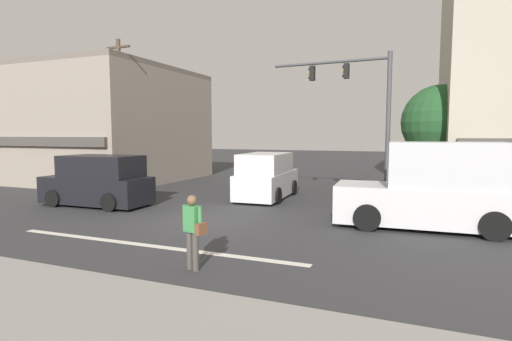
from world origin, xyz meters
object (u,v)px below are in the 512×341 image
Objects in this scene: traffic_light_mast at (363,105)px; pedestrian_foreground_with_bag at (193,228)px; utility_pole_near_left at (120,114)px; street_tree at (440,122)px; van_crossing_leftbound at (267,177)px; box_truck_waiting_far at (434,190)px; van_approaching_near at (98,182)px.

traffic_light_mast is 10.04m from pedestrian_foreground_with_bag.
utility_pole_near_left reaches higher than pedestrian_foreground_with_bag.
utility_pole_near_left is 12.23m from traffic_light_mast.
street_tree reaches higher than pedestrian_foreground_with_bag.
box_truck_waiting_far reaches higher than van_crossing_leftbound.
utility_pole_near_left is at bearing 168.55° from box_truck_waiting_far.
van_approaching_near is 2.78× the size of pedestrian_foreground_with_bag.
pedestrian_foreground_with_bag is (-2.44, -9.19, -3.22)m from traffic_light_mast.
van_approaching_near is at bearing -142.71° from van_crossing_leftbound.
van_crossing_leftbound is at bearing 5.37° from utility_pole_near_left.
street_tree is at bearing 86.19° from box_truck_waiting_far.
box_truck_waiting_far is at bearing -49.11° from traffic_light_mast.
pedestrian_foreground_with_bag is (7.85, -5.46, -0.05)m from van_approaching_near.
street_tree is at bearing 11.97° from van_crossing_leftbound.
traffic_light_mast reaches higher than van_approaching_near.
traffic_light_mast is (12.23, -0.01, 0.12)m from utility_pole_near_left.
traffic_light_mast reaches higher than box_truck_waiting_far.
street_tree is at bearing 24.51° from van_approaching_near.
utility_pole_near_left is 8.42m from van_crossing_leftbound.
pedestrian_foreground_with_bag is at bearing -34.84° from van_approaching_near.
traffic_light_mast is (-2.94, -2.30, 0.68)m from street_tree.
pedestrian_foreground_with_bag is (-5.38, -11.49, -2.54)m from street_tree.
van_crossing_leftbound is at bearing 170.43° from traffic_light_mast.
utility_pole_near_left is (-15.17, -2.29, 0.56)m from street_tree.
utility_pole_near_left is 5.20m from van_approaching_near.
box_truck_waiting_far is (14.82, -3.00, -2.80)m from utility_pole_near_left.
utility_pole_near_left is 1.68× the size of van_approaching_near.
van_approaching_near is 0.82× the size of box_truck_waiting_far.
van_approaching_near is (-10.29, -3.73, -3.17)m from traffic_light_mast.
van_approaching_near is (-13.23, -6.03, -2.49)m from street_tree.
van_approaching_near reaches higher than pedestrian_foreground_with_bag.
utility_pole_near_left is at bearing 179.95° from traffic_light_mast.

